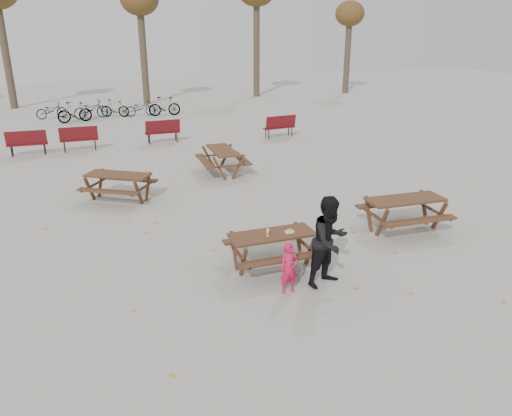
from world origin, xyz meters
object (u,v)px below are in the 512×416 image
object	(u,v)px
food_tray	(290,232)
picnic_table_east	(404,214)
adult	(330,241)
main_picnic_table	(272,242)
picnic_table_north	(119,187)
picnic_table_far	(223,161)
child	(289,268)
soda_bottle	(268,233)

from	to	relation	value
food_tray	picnic_table_east	size ratio (longest dim) A/B	0.09
adult	picnic_table_east	world-z (taller)	adult
main_picnic_table	adult	world-z (taller)	adult
picnic_table_north	picnic_table_far	world-z (taller)	picnic_table_far
main_picnic_table	child	size ratio (longest dim) A/B	1.74
soda_bottle	adult	size ratio (longest dim) A/B	0.09
food_tray	adult	bearing A→B (deg)	-66.15
food_tray	picnic_table_far	world-z (taller)	picnic_table_far
main_picnic_table	soda_bottle	bearing A→B (deg)	-147.06
child	picnic_table_far	world-z (taller)	child
soda_bottle	picnic_table_east	xyz separation A→B (m)	(4.02, 0.87, -0.43)
picnic_table_north	picnic_table_far	xyz separation A→B (m)	(3.69, 1.70, 0.02)
main_picnic_table	adult	xyz separation A→B (m)	(0.79, -1.05, 0.33)
child	picnic_table_far	bearing A→B (deg)	76.68
food_tray	picnic_table_north	distance (m)	6.41
picnic_table_far	child	bearing A→B (deg)	174.06
main_picnic_table	child	bearing A→B (deg)	-95.04
main_picnic_table	picnic_table_east	xyz separation A→B (m)	(3.88, 0.78, -0.17)
food_tray	picnic_table_east	xyz separation A→B (m)	(3.52, 0.86, -0.37)
adult	picnic_table_far	size ratio (longest dim) A/B	0.95
picnic_table_north	adult	bearing A→B (deg)	-29.42
child	picnic_table_east	size ratio (longest dim) A/B	0.53
adult	food_tray	bearing A→B (deg)	94.27
picnic_table_north	picnic_table_far	distance (m)	4.06
food_tray	adult	xyz separation A→B (m)	(0.43, -0.97, 0.13)
food_tray	picnic_table_north	bearing A→B (deg)	117.74
soda_bottle	adult	xyz separation A→B (m)	(0.93, -0.96, 0.07)
food_tray	soda_bottle	distance (m)	0.50
main_picnic_table	picnic_table_north	xyz separation A→B (m)	(-2.62, 5.58, -0.19)
child	picnic_table_north	bearing A→B (deg)	105.23
main_picnic_table	picnic_table_far	distance (m)	7.36
adult	picnic_table_east	xyz separation A→B (m)	(3.09, 1.83, -0.50)
child	picnic_table_far	xyz separation A→B (m)	(1.17, 8.39, -0.10)
soda_bottle	picnic_table_north	world-z (taller)	soda_bottle
food_tray	picnic_table_north	xyz separation A→B (m)	(-2.98, 5.66, -0.39)
main_picnic_table	picnic_table_north	world-z (taller)	picnic_table_north
main_picnic_table	picnic_table_far	bearing A→B (deg)	81.66
food_tray	child	bearing A→B (deg)	-113.84
main_picnic_table	food_tray	world-z (taller)	food_tray
child	food_tray	bearing A→B (deg)	60.74
main_picnic_table	child	distance (m)	1.12
food_tray	picnic_table_far	distance (m)	7.41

